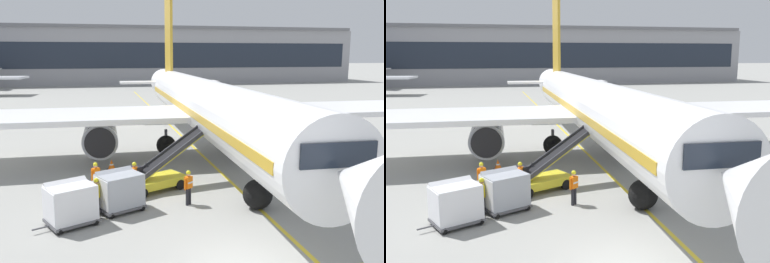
% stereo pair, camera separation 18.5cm
% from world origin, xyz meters
% --- Properties ---
extents(parked_airplane, '(33.36, 42.93, 14.46)m').
position_xyz_m(parked_airplane, '(3.13, 16.02, 3.61)').
color(parked_airplane, white).
rests_on(parked_airplane, ground).
extents(belt_loader, '(5.25, 3.37, 3.20)m').
position_xyz_m(belt_loader, '(-1.35, 9.13, 0.89)').
color(belt_loader, gold).
rests_on(belt_loader, ground).
extents(baggage_cart_lead, '(2.80, 2.30, 1.91)m').
position_xyz_m(baggage_cart_lead, '(-3.56, 6.49, 1.00)').
color(baggage_cart_lead, '#515156').
rests_on(baggage_cart_lead, ground).
extents(baggage_cart_second, '(2.80, 2.30, 1.91)m').
position_xyz_m(baggage_cart_second, '(-5.71, 5.25, 1.00)').
color(baggage_cart_second, '#515156').
rests_on(baggage_cart_second, ground).
extents(ground_crew_by_loader, '(0.48, 0.42, 1.74)m').
position_xyz_m(ground_crew_by_loader, '(-4.61, 9.02, 1.00)').
color(ground_crew_by_loader, '#514C42').
rests_on(ground_crew_by_loader, ground).
extents(ground_crew_by_carts, '(0.38, 0.53, 1.74)m').
position_xyz_m(ground_crew_by_carts, '(-2.63, 8.64, 1.00)').
color(ground_crew_by_carts, '#514C42').
rests_on(ground_crew_by_carts, ground).
extents(ground_crew_marshaller, '(0.47, 0.42, 1.74)m').
position_xyz_m(ground_crew_marshaller, '(-0.23, 6.45, 1.00)').
color(ground_crew_marshaller, black).
rests_on(ground_crew_marshaller, ground).
extents(ground_crew_wingwalker, '(0.30, 0.56, 1.74)m').
position_xyz_m(ground_crew_wingwalker, '(-4.59, 6.15, 1.00)').
color(ground_crew_wingwalker, '#333847').
rests_on(ground_crew_wingwalker, ground).
extents(safety_cone_engine_keepout, '(0.64, 0.64, 0.72)m').
position_xyz_m(safety_cone_engine_keepout, '(-3.65, 13.47, 0.35)').
color(safety_cone_engine_keepout, black).
rests_on(safety_cone_engine_keepout, ground).
extents(apron_guidance_line_lead_in, '(0.20, 110.00, 0.01)m').
position_xyz_m(apron_guidance_line_lead_in, '(2.96, 15.23, 0.00)').
color(apron_guidance_line_lead_in, yellow).
rests_on(apron_guidance_line_lead_in, ground).
extents(terminal_building, '(149.39, 20.98, 14.02)m').
position_xyz_m(terminal_building, '(-12.61, 98.43, 6.96)').
color(terminal_building, '#939399').
rests_on(terminal_building, ground).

